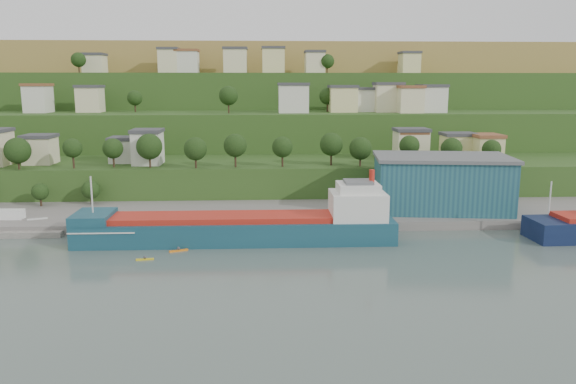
{
  "coord_description": "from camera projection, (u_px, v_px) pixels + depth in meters",
  "views": [
    {
      "loc": [
        6.37,
        -100.75,
        31.36
      ],
      "look_at": [
        12.07,
        15.0,
        8.86
      ],
      "focal_mm": 35.0,
      "sensor_mm": 36.0,
      "label": 1
    }
  ],
  "objects": [
    {
      "name": "quay",
      "position": [
        319.0,
        218.0,
        132.87
      ],
      "size": [
        220.0,
        26.0,
        4.0
      ],
      "primitive_type": "cube",
      "color": "slate",
      "rests_on": "ground"
    },
    {
      "name": "kayak_yellow",
      "position": [
        145.0,
        259.0,
        101.22
      ],
      "size": [
        3.22,
        0.94,
        0.79
      ],
      "rotation": [
        0.0,
        0.0,
        0.12
      ],
      "color": "gold",
      "rests_on": "ground"
    },
    {
      "name": "caravan",
      "position": [
        9.0,
        216.0,
        123.35
      ],
      "size": [
        6.22,
        2.7,
        2.88
      ],
      "primitive_type": "cube",
      "rotation": [
        0.0,
        0.0,
        -0.02
      ],
      "color": "white",
      "rests_on": "pebble_beach"
    },
    {
      "name": "cargo_ship_near",
      "position": [
        247.0,
        229.0,
        112.52
      ],
      "size": [
        63.42,
        10.27,
        16.3
      ],
      "rotation": [
        0.0,
        0.0,
        -0.0
      ],
      "color": "#143D4E",
      "rests_on": "ground"
    },
    {
      "name": "dinghy",
      "position": [
        38.0,
        221.0,
        123.54
      ],
      "size": [
        4.48,
        2.97,
        0.84
      ],
      "primitive_type": "cube",
      "rotation": [
        0.0,
        0.0,
        0.37
      ],
      "color": "silver",
      "rests_on": "pebble_beach"
    },
    {
      "name": "ground",
      "position": [
        227.0,
        255.0,
        104.45
      ],
      "size": [
        500.0,
        500.0,
        0.0
      ],
      "primitive_type": "plane",
      "color": "#4B5B54",
      "rests_on": "ground"
    },
    {
      "name": "warehouse",
      "position": [
        441.0,
        182.0,
        131.85
      ],
      "size": [
        33.08,
        22.63,
        12.8
      ],
      "rotation": [
        0.0,
        0.0,
        -0.12
      ],
      "color": "#1E495C",
      "rests_on": "quay"
    },
    {
      "name": "hillside",
      "position": [
        247.0,
        149.0,
        269.86
      ],
      "size": [
        360.0,
        210.87,
        96.0
      ],
      "color": "#284719",
      "rests_on": "ground"
    },
    {
      "name": "kayak_orange",
      "position": [
        179.0,
        250.0,
        106.47
      ],
      "size": [
        3.53,
        1.9,
        0.89
      ],
      "rotation": [
        0.0,
        0.0,
        0.38
      ],
      "color": "orange",
      "rests_on": "ground"
    }
  ]
}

